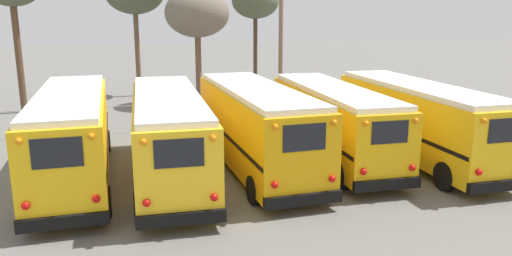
% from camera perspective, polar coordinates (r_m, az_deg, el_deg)
% --- Properties ---
extents(ground_plane, '(160.00, 160.00, 0.00)m').
position_cam_1_polar(ground_plane, '(19.42, 0.23, -4.90)').
color(ground_plane, '#66635E').
extents(school_bus_0, '(2.64, 10.17, 3.25)m').
position_cam_1_polar(school_bus_0, '(19.00, -20.27, -0.65)').
color(school_bus_0, yellow).
rests_on(school_bus_0, ground).
extents(school_bus_1, '(2.82, 10.33, 3.17)m').
position_cam_1_polar(school_bus_1, '(18.40, -9.95, -0.55)').
color(school_bus_1, yellow).
rests_on(school_bus_1, ground).
extents(school_bus_2, '(2.88, 9.76, 3.24)m').
position_cam_1_polar(school_bus_2, '(19.18, 0.04, 0.31)').
color(school_bus_2, '#E5A00C').
rests_on(school_bus_2, ground).
extents(school_bus_3, '(2.64, 9.75, 3.05)m').
position_cam_1_polar(school_bus_3, '(20.72, 8.74, 0.90)').
color(school_bus_3, '#EAAA0F').
rests_on(school_bus_3, ground).
extents(school_bus_4, '(2.47, 10.02, 3.16)m').
position_cam_1_polar(school_bus_4, '(21.55, 17.90, 1.02)').
color(school_bus_4, yellow).
rests_on(school_bus_4, ground).
extents(utility_pole, '(1.80, 0.27, 9.01)m').
position_cam_1_polar(utility_pole, '(30.62, 2.86, 10.70)').
color(utility_pole, '#75604C').
rests_on(utility_pole, ground).
extents(bare_tree_1, '(4.13, 4.13, 7.46)m').
position_cam_1_polar(bare_tree_1, '(32.92, -6.75, 12.85)').
color(bare_tree_1, brown).
rests_on(bare_tree_1, ground).
extents(bare_tree_2, '(3.56, 3.56, 8.11)m').
position_cam_1_polar(bare_tree_2, '(38.73, -0.07, 14.25)').
color(bare_tree_2, '#473323').
rests_on(bare_tree_2, ground).
extents(fence_line, '(21.53, 0.06, 1.42)m').
position_cam_1_polar(fence_line, '(26.35, -4.11, 2.14)').
color(fence_line, '#939399').
rests_on(fence_line, ground).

